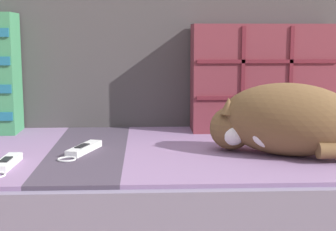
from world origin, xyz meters
TOP-DOWN VIEW (x-y plane):
  - couch at (0.00, 0.11)m, footprint 1.80×0.88m
  - sofa_backrest at (0.00, 0.48)m, footprint 1.76×0.14m
  - throw_pillow_quilted at (0.45, 0.33)m, footprint 0.47×0.14m
  - sleeping_cat at (0.42, -0.03)m, footprint 0.42×0.32m
  - game_remote_near at (-0.29, -0.12)m, footprint 0.05×0.19m
  - game_remote_far at (-0.12, 0.02)m, footprint 0.11×0.21m

SIDE VIEW (x-z plane):
  - couch at x=0.00m, z-range 0.00..0.36m
  - game_remote_near at x=-0.29m, z-range 0.36..0.38m
  - game_remote_far at x=-0.12m, z-range 0.36..0.38m
  - sleeping_cat at x=0.42m, z-range 0.35..0.55m
  - throw_pillow_quilted at x=0.45m, z-range 0.36..0.72m
  - sofa_backrest at x=0.00m, z-range 0.36..0.94m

